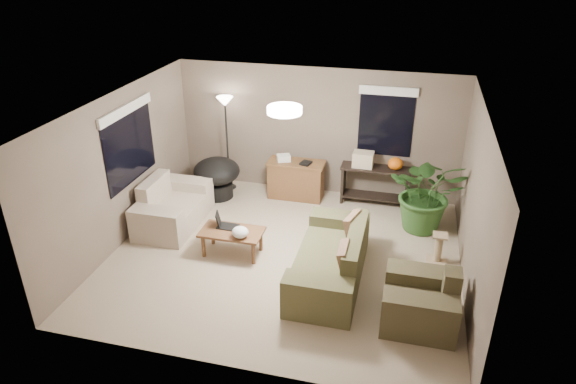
% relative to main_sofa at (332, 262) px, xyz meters
% --- Properties ---
extents(room_shell, '(5.50, 5.50, 5.50)m').
position_rel_main_sofa_xyz_m(room_shell, '(-0.84, 0.43, 0.96)').
color(room_shell, tan).
rests_on(room_shell, ground).
extents(main_sofa, '(0.95, 2.20, 0.85)m').
position_rel_main_sofa_xyz_m(main_sofa, '(0.00, 0.00, 0.00)').
color(main_sofa, '#4E4D2F').
rests_on(main_sofa, ground).
extents(throw_pillows, '(0.34, 1.37, 0.47)m').
position_rel_main_sofa_xyz_m(throw_pillows, '(0.26, 0.00, 0.36)').
color(throw_pillows, '#8C7251').
rests_on(throw_pillows, main_sofa).
extents(loveseat, '(0.90, 1.60, 0.85)m').
position_rel_main_sofa_xyz_m(loveseat, '(-3.06, 0.95, 0.00)').
color(loveseat, beige).
rests_on(loveseat, ground).
extents(armchair, '(0.95, 1.00, 0.85)m').
position_rel_main_sofa_xyz_m(armchair, '(1.30, -0.65, 0.00)').
color(armchair, '#4B442D').
rests_on(armchair, ground).
extents(coffee_table, '(1.00, 0.55, 0.42)m').
position_rel_main_sofa_xyz_m(coffee_table, '(-1.68, 0.28, 0.06)').
color(coffee_table, brown).
rests_on(coffee_table, ground).
extents(laptop, '(0.39, 0.24, 0.24)m').
position_rel_main_sofa_xyz_m(laptop, '(-1.85, 0.38, 0.19)').
color(laptop, black).
rests_on(laptop, coffee_table).
extents(plastic_bag, '(0.29, 0.27, 0.18)m').
position_rel_main_sofa_xyz_m(plastic_bag, '(-1.48, 0.13, 0.22)').
color(plastic_bag, white).
rests_on(plastic_bag, coffee_table).
extents(desk, '(1.10, 0.50, 0.75)m').
position_rel_main_sofa_xyz_m(desk, '(-1.15, 2.51, 0.08)').
color(desk, brown).
rests_on(desk, ground).
extents(desk_papers, '(0.72, 0.32, 0.12)m').
position_rel_main_sofa_xyz_m(desk_papers, '(-1.31, 2.50, 0.51)').
color(desk_papers, silver).
rests_on(desk_papers, desk).
extents(console_table, '(1.30, 0.40, 0.75)m').
position_rel_main_sofa_xyz_m(console_table, '(0.36, 2.62, 0.14)').
color(console_table, black).
rests_on(console_table, ground).
extents(pumpkin, '(0.36, 0.36, 0.23)m').
position_rel_main_sofa_xyz_m(pumpkin, '(0.71, 2.62, 0.57)').
color(pumpkin, orange).
rests_on(pumpkin, console_table).
extents(cardboard_box, '(0.38, 0.29, 0.28)m').
position_rel_main_sofa_xyz_m(cardboard_box, '(0.11, 2.62, 0.60)').
color(cardboard_box, beige).
rests_on(cardboard_box, console_table).
extents(papasan_chair, '(1.08, 1.08, 0.80)m').
position_rel_main_sofa_xyz_m(papasan_chair, '(-2.66, 2.16, 0.17)').
color(papasan_chair, black).
rests_on(papasan_chair, ground).
extents(floor_lamp, '(0.32, 0.32, 1.91)m').
position_rel_main_sofa_xyz_m(floor_lamp, '(-2.58, 2.60, 1.30)').
color(floor_lamp, black).
rests_on(floor_lamp, ground).
extents(ceiling_fixture, '(0.50, 0.50, 0.10)m').
position_rel_main_sofa_xyz_m(ceiling_fixture, '(-0.84, 0.43, 2.15)').
color(ceiling_fixture, white).
rests_on(ceiling_fixture, room_shell).
extents(houseplant, '(1.28, 1.42, 1.11)m').
position_rel_main_sofa_xyz_m(houseplant, '(1.32, 1.86, 0.26)').
color(houseplant, '#2D5923').
rests_on(houseplant, ground).
extents(cat_scratching_post, '(0.32, 0.32, 0.50)m').
position_rel_main_sofa_xyz_m(cat_scratching_post, '(1.54, 0.84, -0.08)').
color(cat_scratching_post, tan).
rests_on(cat_scratching_post, ground).
extents(window_left, '(0.05, 1.56, 1.33)m').
position_rel_main_sofa_xyz_m(window_left, '(-3.57, 0.73, 1.49)').
color(window_left, black).
rests_on(window_left, room_shell).
extents(window_back, '(1.06, 0.05, 1.33)m').
position_rel_main_sofa_xyz_m(window_back, '(0.46, 2.91, 1.49)').
color(window_back, black).
rests_on(window_back, room_shell).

